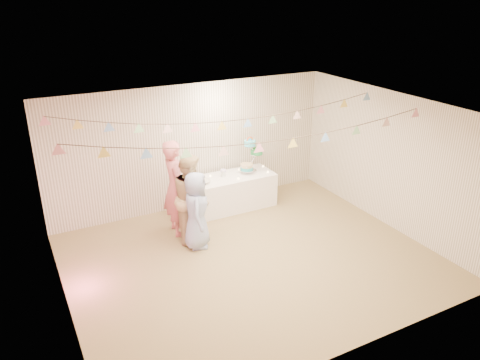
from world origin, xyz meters
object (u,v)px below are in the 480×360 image
cake_stand (252,153)px  person_adult_b (191,197)px  table (229,192)px  person_child (196,210)px  person_adult_a (175,188)px

cake_stand → person_adult_b: (-1.73, -0.88, -0.28)m
table → cake_stand: 0.94m
person_child → table: bearing=-25.2°
cake_stand → person_adult_a: size_ratio=0.39×
table → person_child: 1.70m
person_adult_b → person_child: person_adult_b is taller
table → cake_stand: (0.55, 0.05, 0.75)m
table → person_child: size_ratio=1.33×
table → person_adult_a: 1.54m
table → person_adult_b: (-1.18, -0.83, 0.47)m
table → person_child: (-1.22, -1.14, 0.35)m
cake_stand → person_adult_b: size_ratio=0.44×
cake_stand → person_child: cake_stand is taller
person_adult_b → person_child: 0.33m
person_adult_a → person_child: bearing=-165.4°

